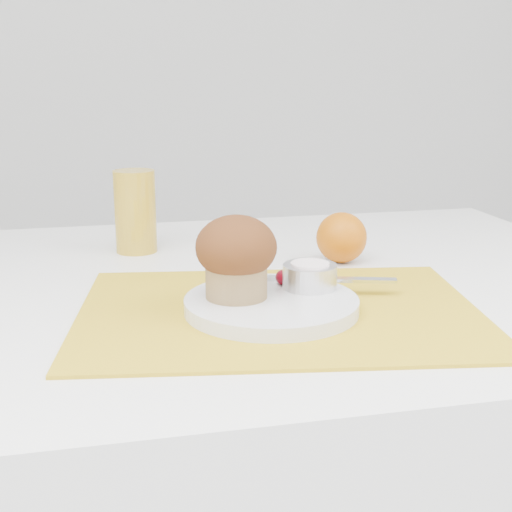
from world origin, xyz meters
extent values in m
cube|color=gold|center=(0.05, -0.09, 0.75)|extent=(0.51, 0.41, 0.00)
cylinder|color=silver|center=(0.04, -0.09, 0.76)|extent=(0.24, 0.24, 0.02)
cylinder|color=silver|center=(0.10, -0.06, 0.78)|extent=(0.07, 0.07, 0.03)
cylinder|color=white|center=(0.10, -0.06, 0.80)|extent=(0.06, 0.06, 0.01)
ellipsoid|color=#50020C|center=(0.07, -0.04, 0.78)|extent=(0.02, 0.02, 0.02)
ellipsoid|color=#570211|center=(0.07, -0.05, 0.78)|extent=(0.02, 0.02, 0.02)
cube|color=silver|center=(0.12, -0.04, 0.77)|extent=(0.17, 0.06, 0.00)
sphere|color=#BF5D06|center=(0.20, 0.11, 0.79)|extent=(0.07, 0.07, 0.07)
cylinder|color=gold|center=(-0.09, 0.24, 0.81)|extent=(0.07, 0.07, 0.13)
cylinder|color=olive|center=(0.00, -0.08, 0.79)|extent=(0.09, 0.09, 0.04)
ellipsoid|color=#321609|center=(0.00, -0.08, 0.83)|extent=(0.09, 0.09, 0.07)
camera|label=1|loc=(-0.15, -0.85, 1.03)|focal=50.00mm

